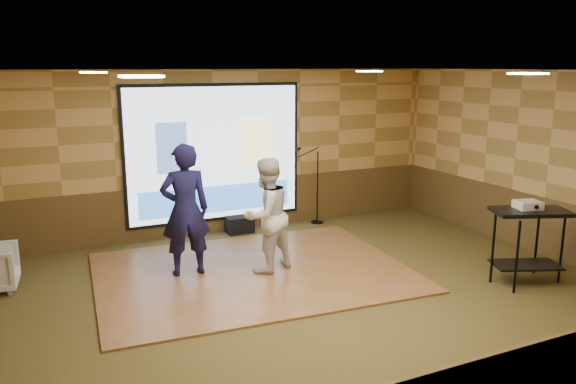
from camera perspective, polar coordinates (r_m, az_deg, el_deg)
name	(u,v)px	position (r m, az deg, el deg)	size (l,w,h in m)	color
ground	(298,299)	(7.65, 1.04, -10.84)	(9.00, 9.00, 0.00)	#2C3719
room_shell	(299,144)	(7.08, 1.11, 4.89)	(9.04, 7.04, 3.02)	tan
wainscot_back	(216,207)	(10.57, -7.32, -1.55)	(9.00, 0.04, 0.95)	#503A1A
wainscot_right	(541,226)	(10.19, 24.31, -3.14)	(0.04, 7.00, 0.95)	#503A1A
projector_screen	(215,155)	(10.33, -7.40, 3.78)	(3.32, 0.06, 2.52)	black
downlight_nw	(93,72)	(8.14, -19.17, 11.40)	(0.32, 0.32, 0.02)	beige
downlight_ne	(369,71)	(9.68, 8.26, 12.05)	(0.32, 0.32, 0.02)	beige
downlight_sw	(141,76)	(4.88, -14.71, 11.29)	(0.32, 0.32, 0.02)	beige
downlight_se	(528,73)	(7.15, 23.20, 11.01)	(0.32, 0.32, 0.02)	beige
dance_floor	(253,272)	(8.58, -3.57, -8.09)	(4.57, 3.48, 0.03)	brown
player_left	(185,210)	(8.29, -10.41, -1.81)	(0.71, 0.47, 1.95)	#15133D
player_right	(266,215)	(8.33, -2.23, -2.37)	(0.84, 0.65, 1.72)	beige
av_table	(529,230)	(8.65, 23.29, -3.60)	(1.03, 0.54, 1.09)	black
projector	(528,205)	(8.61, 23.18, -1.20)	(0.33, 0.28, 0.11)	silver
mic_stand	(315,199)	(11.08, 2.75, -0.70)	(0.61, 0.25, 1.55)	black
duffel_bag	(240,225)	(10.56, -4.94, -3.31)	(0.49, 0.33, 0.31)	black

